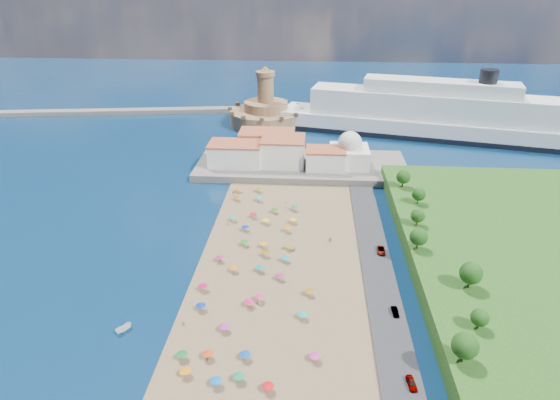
{
  "coord_description": "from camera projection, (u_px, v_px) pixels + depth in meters",
  "views": [
    {
      "loc": [
        14.06,
        -116.21,
        76.86
      ],
      "look_at": [
        4.0,
        25.0,
        8.0
      ],
      "focal_mm": 30.0,
      "sensor_mm": 36.0,
      "label": 1
    }
  ],
  "objects": [
    {
      "name": "beach_parasols",
      "position": [
        252.0,
        278.0,
        127.2
      ],
      "size": [
        32.53,
        115.85,
        2.2
      ],
      "color": "gray",
      "rests_on": "beach"
    },
    {
      "name": "domed_building",
      "position": [
        349.0,
        152.0,
        196.6
      ],
      "size": [
        16.0,
        16.0,
        15.0
      ],
      "color": "silver",
      "rests_on": "terrace"
    },
    {
      "name": "moored_boats",
      "position": [
        96.0,
        376.0,
        97.87
      ],
      "size": [
        4.34,
        31.27,
        1.78
      ],
      "color": "white",
      "rests_on": "ground"
    },
    {
      "name": "breakwater",
      "position": [
        107.0,
        112.0,
        282.46
      ],
      "size": [
        199.03,
        34.77,
        2.6
      ],
      "primitive_type": "cube",
      "rotation": [
        0.0,
        0.0,
        0.14
      ],
      "color": "#59544C",
      "rests_on": "ground"
    },
    {
      "name": "terrace",
      "position": [
        302.0,
        166.0,
        202.94
      ],
      "size": [
        90.0,
        36.0,
        3.0
      ],
      "primitive_type": "cube",
      "color": "#59544C",
      "rests_on": "ground"
    },
    {
      "name": "jetty",
      "position": [
        260.0,
        139.0,
        235.87
      ],
      "size": [
        18.0,
        70.0,
        2.4
      ],
      "primitive_type": "cube",
      "color": "#59544C",
      "rests_on": "ground"
    },
    {
      "name": "cruise_ship",
      "position": [
        436.0,
        117.0,
        239.9
      ],
      "size": [
        162.91,
        59.06,
        35.33
      ],
      "color": "black",
      "rests_on": "ground"
    },
    {
      "name": "hillside_trees",
      "position": [
        442.0,
        259.0,
        121.54
      ],
      "size": [
        14.57,
        108.39,
        7.23
      ],
      "color": "#382314",
      "rests_on": "hillside"
    },
    {
      "name": "beachgoers",
      "position": [
        254.0,
        265.0,
        134.82
      ],
      "size": [
        39.52,
        102.08,
        1.86
      ],
      "color": "tan",
      "rests_on": "beach"
    },
    {
      "name": "parked_cars",
      "position": [
        391.0,
        295.0,
        121.62
      ],
      "size": [
        2.58,
        55.69,
        1.4
      ],
      "color": "gray",
      "rests_on": "promenade"
    },
    {
      "name": "fortress",
      "position": [
        266.0,
        113.0,
        260.38
      ],
      "size": [
        40.0,
        40.0,
        32.4
      ],
      "color": "#9A734D",
      "rests_on": "ground"
    },
    {
      "name": "waterfront_buildings",
      "position": [
        272.0,
        151.0,
        201.56
      ],
      "size": [
        57.0,
        29.0,
        11.0
      ],
      "color": "silver",
      "rests_on": "terrace"
    },
    {
      "name": "ground",
      "position": [
        261.0,
        260.0,
        138.75
      ],
      "size": [
        700.0,
        700.0,
        0.0
      ],
      "primitive_type": "plane",
      "color": "#071938",
      "rests_on": "ground"
    }
  ]
}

